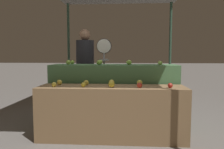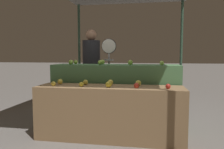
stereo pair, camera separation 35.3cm
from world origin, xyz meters
TOP-DOWN VIEW (x-y plane):
  - ground_plane at (0.00, 0.00)m, footprint 60.00×60.00m
  - display_counter_front at (0.00, 0.00)m, footprint 2.19×0.55m
  - display_counter_back at (0.00, 0.60)m, footprint 2.19×0.55m
  - apple_front_0 at (-0.83, -0.12)m, footprint 0.07×0.07m
  - apple_front_1 at (-0.40, -0.11)m, footprint 0.07×0.07m
  - apple_front_2 at (0.01, -0.11)m, footprint 0.09×0.09m
  - apple_front_3 at (0.40, -0.12)m, footprint 0.08×0.08m
  - apple_front_4 at (0.84, -0.11)m, footprint 0.07×0.07m
  - apple_front_5 at (-0.83, 0.11)m, footprint 0.08×0.08m
  - apple_front_6 at (-0.40, 0.10)m, footprint 0.08×0.08m
  - apple_front_7 at (-0.01, 0.11)m, footprint 0.09×0.09m
  - apple_front_8 at (0.42, 0.10)m, footprint 0.09×0.09m
  - apple_back_0 at (-0.78, 0.50)m, footprint 0.08×0.08m
  - apple_back_1 at (-0.25, 0.48)m, footprint 0.08×0.08m
  - apple_back_2 at (0.26, 0.50)m, footprint 0.08×0.08m
  - apple_back_3 at (0.78, 0.49)m, footprint 0.07×0.07m
  - apple_back_4 at (-0.76, 0.71)m, footprint 0.08×0.08m
  - apple_back_5 at (-0.26, 0.71)m, footprint 0.08×0.08m
  - apple_back_6 at (0.25, 0.71)m, footprint 0.07×0.07m
  - produce_scale at (-0.24, 1.26)m, footprint 0.31×0.20m
  - person_vendor_at_scale at (-0.68, 1.54)m, footprint 0.45×0.45m
  - person_customer_left at (-0.83, 2.13)m, footprint 0.43×0.43m

SIDE VIEW (x-z plane):
  - ground_plane at x=0.00m, z-range 0.00..0.00m
  - display_counter_front at x=0.00m, z-range 0.00..0.80m
  - display_counter_back at x=0.00m, z-range 0.00..1.09m
  - apple_front_1 at x=-0.40m, z-range 0.80..0.87m
  - apple_front_0 at x=-0.83m, z-range 0.80..0.87m
  - apple_front_4 at x=0.84m, z-range 0.80..0.87m
  - apple_front_3 at x=0.40m, z-range 0.80..0.87m
  - apple_front_6 at x=-0.40m, z-range 0.80..0.88m
  - apple_front_5 at x=-0.83m, z-range 0.80..0.88m
  - apple_front_8 at x=0.42m, z-range 0.80..0.88m
  - apple_front_7 at x=-0.01m, z-range 0.80..0.88m
  - apple_front_2 at x=0.01m, z-range 0.80..0.89m
  - person_customer_left at x=-0.83m, z-range 0.12..1.74m
  - person_vendor_at_scale at x=-0.68m, z-range 0.14..1.96m
  - apple_back_3 at x=0.78m, z-range 1.09..1.16m
  - apple_back_6 at x=0.25m, z-range 1.09..1.17m
  - apple_back_4 at x=-0.76m, z-range 1.09..1.17m
  - apple_back_1 at x=-0.25m, z-range 1.09..1.17m
  - apple_back_0 at x=-0.78m, z-range 1.09..1.17m
  - apple_back_5 at x=-0.26m, z-range 1.09..1.18m
  - apple_back_2 at x=0.26m, z-range 1.09..1.18m
  - produce_scale at x=-0.24m, z-range 0.37..1.97m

